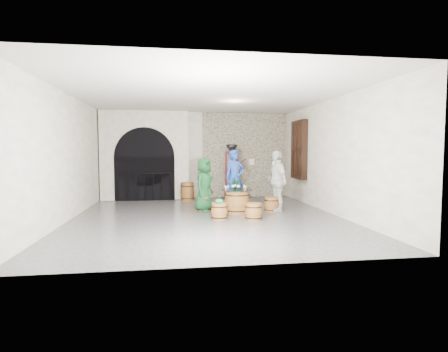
{
  "coord_description": "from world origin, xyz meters",
  "views": [
    {
      "loc": [
        -0.82,
        -9.13,
        1.74
      ],
      "look_at": [
        0.54,
        0.6,
        1.05
      ],
      "focal_mm": 28.0,
      "sensor_mm": 36.0,
      "label": 1
    }
  ],
  "objects": [
    {
      "name": "tasting_glass_d",
      "position": [
        1.16,
        0.77,
        0.73
      ],
      "size": [
        0.05,
        0.05,
        0.1
      ],
      "primitive_type": null,
      "color": "#C27125",
      "rests_on": "barrel_table"
    },
    {
      "name": "tasting_glass_e",
      "position": [
        1.11,
        0.35,
        0.73
      ],
      "size": [
        0.05,
        0.05,
        0.1
      ],
      "primitive_type": null,
      "color": "#C27125",
      "rests_on": "barrel_table"
    },
    {
      "name": "corking_press",
      "position": [
        1.26,
        3.7,
        1.16
      ],
      "size": [
        0.84,
        0.51,
        2.0
      ],
      "rotation": [
        0.0,
        0.0,
        -0.12
      ],
      "color": "#470B14",
      "rests_on": "ground"
    },
    {
      "name": "barrel_stool_left",
      "position": [
        -0.03,
        0.98,
        0.21
      ],
      "size": [
        0.44,
        0.44,
        0.43
      ],
      "color": "olive",
      "rests_on": "ground"
    },
    {
      "name": "wall_back",
      "position": [
        0.0,
        4.0,
        1.6
      ],
      "size": [
        8.0,
        0.0,
        8.0
      ],
      "primitive_type": "plane",
      "rotation": [
        1.57,
        0.0,
        0.0
      ],
      "color": "silver",
      "rests_on": "ground"
    },
    {
      "name": "wall_left",
      "position": [
        -3.5,
        0.0,
        1.6
      ],
      "size": [
        0.0,
        8.0,
        8.0
      ],
      "primitive_type": "plane",
      "rotation": [
        1.57,
        0.0,
        1.57
      ],
      "color": "silver",
      "rests_on": "ground"
    },
    {
      "name": "tasting_glass_b",
      "position": [
        1.09,
        0.5,
        0.73
      ],
      "size": [
        0.05,
        0.05,
        0.1
      ],
      "primitive_type": null,
      "color": "#C27125",
      "rests_on": "barrel_table"
    },
    {
      "name": "wall_front",
      "position": [
        0.0,
        -4.0,
        1.6
      ],
      "size": [
        8.0,
        0.0,
        8.0
      ],
      "primitive_type": "plane",
      "rotation": [
        -1.57,
        0.0,
        0.0
      ],
      "color": "silver",
      "rests_on": "ground"
    },
    {
      "name": "person_white",
      "position": [
        2.08,
        0.63,
        0.89
      ],
      "size": [
        0.6,
        1.1,
        1.77
      ],
      "primitive_type": "imported",
      "rotation": [
        0.0,
        0.0,
        -1.41
      ],
      "color": "beige",
      "rests_on": "ground"
    },
    {
      "name": "ceiling",
      "position": [
        0.0,
        0.0,
        3.2
      ],
      "size": [
        8.0,
        8.0,
        0.0
      ],
      "primitive_type": "plane",
      "rotation": [
        3.14,
        0.0,
        0.0
      ],
      "color": "beige",
      "rests_on": "wall_back"
    },
    {
      "name": "wine_bottle_center",
      "position": [
        0.92,
        0.45,
        0.81
      ],
      "size": [
        0.08,
        0.08,
        0.32
      ],
      "color": "black",
      "rests_on": "barrel_table"
    },
    {
      "name": "barrel_stool_near_right",
      "position": [
        1.15,
        -0.51,
        0.21
      ],
      "size": [
        0.44,
        0.44,
        0.43
      ],
      "color": "olive",
      "rests_on": "ground"
    },
    {
      "name": "barrel_stool_right",
      "position": [
        1.93,
        0.61,
        0.21
      ],
      "size": [
        0.44,
        0.44,
        0.43
      ],
      "color": "olive",
      "rests_on": "ground"
    },
    {
      "name": "green_cap",
      "position": [
        0.29,
        -0.34,
        0.47
      ],
      "size": [
        0.25,
        0.2,
        0.11
      ],
      "color": "#0C8D3E",
      "rests_on": "barrel_stool_near_left"
    },
    {
      "name": "person_green",
      "position": [
        -0.0,
        0.97,
        0.78
      ],
      "size": [
        0.82,
        0.91,
        1.56
      ],
      "primitive_type": "imported",
      "rotation": [
        0.0,
        0.0,
        1.01
      ],
      "color": "#113D1C",
      "rests_on": "ground"
    },
    {
      "name": "arched_opening",
      "position": [
        -1.9,
        3.74,
        1.58
      ],
      "size": [
        3.1,
        0.6,
        3.19
      ],
      "color": "silver",
      "rests_on": "ground"
    },
    {
      "name": "ground",
      "position": [
        0.0,
        0.0,
        0.0
      ],
      "size": [
        8.0,
        8.0,
        0.0
      ],
      "primitive_type": "plane",
      "color": "#313234",
      "rests_on": "ground"
    },
    {
      "name": "barrel_stool_near_left",
      "position": [
        0.28,
        -0.34,
        0.21
      ],
      "size": [
        0.44,
        0.44,
        0.43
      ],
      "color": "olive",
      "rests_on": "ground"
    },
    {
      "name": "person_blue",
      "position": [
        1.03,
        1.68,
        0.9
      ],
      "size": [
        0.75,
        0.6,
        1.79
      ],
      "primitive_type": "imported",
      "rotation": [
        0.0,
        0.0,
        0.29
      ],
      "color": "#1C3E9B",
      "rests_on": "ground"
    },
    {
      "name": "control_box",
      "position": [
        2.05,
        3.86,
        1.35
      ],
      "size": [
        0.18,
        0.1,
        0.22
      ],
      "primitive_type": "cube",
      "color": "silver",
      "rests_on": "wall_back"
    },
    {
      "name": "wall_right",
      "position": [
        3.5,
        0.0,
        1.6
      ],
      "size": [
        0.0,
        8.0,
        8.0
      ],
      "primitive_type": "plane",
      "rotation": [
        1.57,
        0.0,
        -1.57
      ],
      "color": "silver",
      "rests_on": "ground"
    },
    {
      "name": "side_barrel",
      "position": [
        -0.41,
        3.2,
        0.32
      ],
      "size": [
        0.49,
        0.49,
        0.65
      ],
      "rotation": [
        0.0,
        0.0,
        -0.01
      ],
      "color": "olive",
      "rests_on": "ground"
    },
    {
      "name": "tasting_glass_c",
      "position": [
        0.66,
        0.66,
        0.73
      ],
      "size": [
        0.05,
        0.05,
        0.1
      ],
      "primitive_type": null,
      "color": "#C27125",
      "rests_on": "barrel_table"
    },
    {
      "name": "wine_bottle_right",
      "position": [
        0.86,
        0.69,
        0.81
      ],
      "size": [
        0.08,
        0.08,
        0.32
      ],
      "color": "black",
      "rests_on": "barrel_table"
    },
    {
      "name": "barrel_stool_far",
      "position": [
        1.02,
        1.54,
        0.21
      ],
      "size": [
        0.44,
        0.44,
        0.43
      ],
      "color": "olive",
      "rests_on": "ground"
    },
    {
      "name": "shuttered_window",
      "position": [
        3.38,
        2.4,
        1.8
      ],
      "size": [
        0.23,
        1.1,
        2.0
      ],
      "color": "black",
      "rests_on": "wall_right"
    },
    {
      "name": "tasting_glass_a",
      "position": [
        0.56,
        0.32,
        0.73
      ],
      "size": [
        0.05,
        0.05,
        0.1
      ],
      "primitive_type": null,
      "color": "#C27125",
      "rests_on": "barrel_table"
    },
    {
      "name": "tasting_glass_f",
      "position": [
        0.58,
        0.63,
        0.73
      ],
      "size": [
        0.05,
        0.05,
        0.1
      ],
      "primitive_type": null,
      "color": "#C27125",
      "rests_on": "barrel_table"
    },
    {
      "name": "stone_facing_panel",
      "position": [
        1.8,
        3.94,
        1.6
      ],
      "size": [
        3.2,
        0.12,
        3.18
      ],
      "primitive_type": "cube",
      "color": "#9E967E",
      "rests_on": "ground"
    },
    {
      "name": "barrel_table",
      "position": [
        0.89,
        0.5,
        0.33
      ],
      "size": [
        0.87,
        0.87,
        0.68
      ],
      "color": "olive",
      "rests_on": "ground"
    },
    {
      "name": "wine_bottle_left",
      "position": [
        0.78,
        0.49,
        0.81
      ],
      "size": [
        0.08,
        0.08,
        0.32
      ],
      "color": "black",
      "rests_on": "barrel_table"
    }
  ]
}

